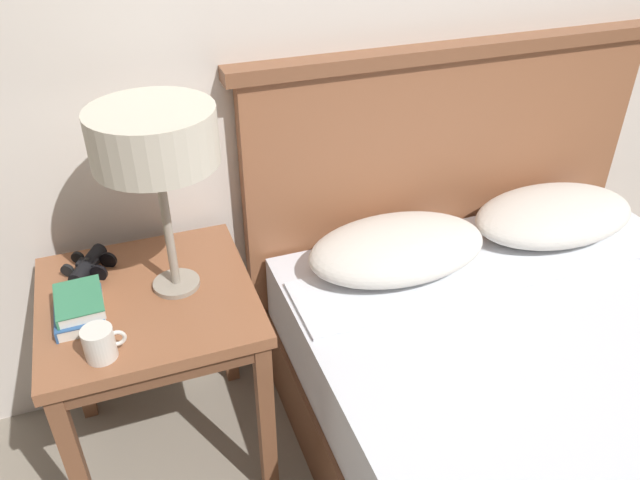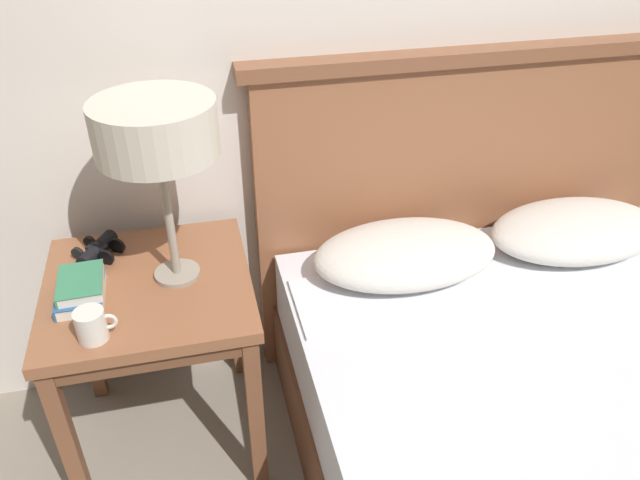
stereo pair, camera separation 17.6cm
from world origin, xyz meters
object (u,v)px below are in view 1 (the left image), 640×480
Objects in this scene: book_on_nightstand at (79,312)px; book_stacked_on_top at (78,301)px; nightstand at (151,319)px; binoculars_pair at (89,265)px; bed at (565,409)px; table_lamp at (154,141)px; coffee_mug at (100,343)px.

book_stacked_on_top reaches higher than book_on_nightstand.
book_on_nightstand is at bearing -167.81° from nightstand.
bed is at bearing -28.50° from binoculars_pair.
nightstand is at bearing 10.43° from book_stacked_on_top.
table_lamp is at bearing 8.04° from nightstand.
book_on_nightstand is (-0.17, -0.04, 0.10)m from nightstand.
binoculars_pair reaches higher than nightstand.
coffee_mug reaches higher than book_stacked_on_top.
table_lamp is 0.50m from binoculars_pair.
book_on_nightstand is at bearing -123.94° from book_stacked_on_top.
table_lamp reaches higher than bed.
bed is at bearing -13.45° from coffee_mug.
coffee_mug is (0.01, -0.38, 0.02)m from binoculars_pair.
binoculars_pair is at bearing 80.20° from book_on_nightstand.
book_stacked_on_top is (0.00, 0.01, 0.03)m from book_on_nightstand.
table_lamp is 0.51m from coffee_mug.
binoculars_pair is at bearing 91.70° from coffee_mug.
coffee_mug is (0.04, -0.18, -0.00)m from book_stacked_on_top.
bed reaches higher than nightstand.
book_stacked_on_top is at bearing -169.57° from nightstand.
binoculars_pair is at bearing 129.65° from nightstand.
table_lamp reaches higher than nightstand.
coffee_mug reaches higher than nightstand.
bed is 1.45m from binoculars_pair.
book_stacked_on_top is at bearing 56.06° from book_on_nightstand.
table_lamp is 3.08× the size of book_stacked_on_top.
book_stacked_on_top is at bearing 159.56° from bed.
table_lamp is (-1.01, 0.52, 0.79)m from bed.
book_stacked_on_top is at bearing 103.29° from coffee_mug.
book_on_nightstand is 1.11× the size of binoculars_pair.
book_stacked_on_top is 0.18m from coffee_mug.
bed is 1.38m from table_lamp.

